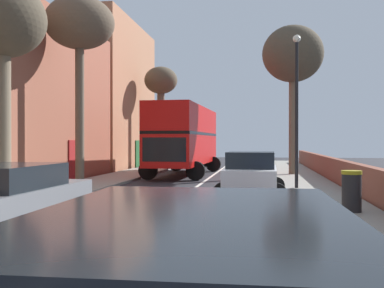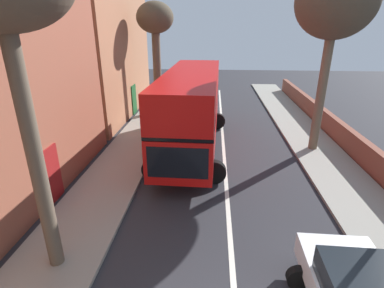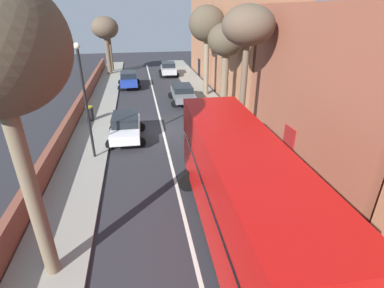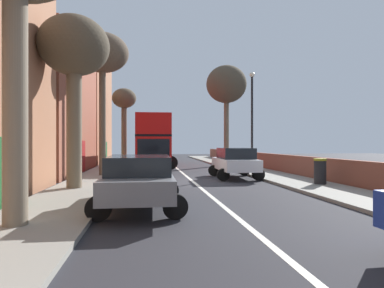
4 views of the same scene
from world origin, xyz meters
name	(u,v)px [view 1 (image 1 of 4)]	position (x,y,z in m)	size (l,w,h in m)	color
ground_plane	(179,200)	(0.00, 0.00, 0.00)	(84.00, 84.00, 0.00)	#28282D
road_centre_line	(179,200)	(0.00, 0.00, 0.00)	(0.16, 54.00, 0.01)	silver
sidewalk_left	(47,195)	(-4.90, 0.00, 0.06)	(2.60, 60.00, 0.12)	gray
sidewalk_right	(323,201)	(4.90, 0.00, 0.06)	(2.60, 60.00, 0.12)	gray
boundary_wall_right	(372,185)	(6.45, 0.00, 0.60)	(0.36, 54.00, 1.20)	brown
double_decker_bus	(185,136)	(-1.70, 11.31, 2.35)	(3.75, 10.47, 4.06)	red
parked_car_white_left_0	(195,155)	(-2.50, 20.94, 0.94)	(2.56, 4.13, 1.63)	silver
parked_car_grey_left_2	(10,194)	(-2.50, -6.57, 0.90)	(2.57, 4.59, 1.55)	slate
parked_car_white_right_4	(251,171)	(2.50, 1.10, 0.94)	(2.55, 4.22, 1.67)	silver
street_tree_right_1	(293,56)	(4.68, 11.63, 7.05)	(3.56, 3.56, 8.71)	brown
street_tree_left_2	(80,27)	(-4.80, 2.81, 6.92)	(2.97, 2.97, 8.08)	brown
street_tree_left_4	(161,86)	(-4.64, 17.98, 6.18)	(2.50, 2.50, 7.54)	brown
street_tree_left_6	(1,28)	(-5.21, -2.47, 5.59)	(2.81, 2.81, 6.95)	brown
lamppost_right	(297,99)	(4.30, 3.54, 3.81)	(0.32, 0.32, 6.31)	black
litter_bin_right	(352,191)	(5.30, -2.74, 0.69)	(0.55, 0.55, 1.13)	black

